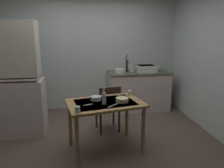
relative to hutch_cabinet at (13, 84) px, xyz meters
name	(u,v)px	position (x,y,z in m)	size (l,w,h in m)	color
ground_plane	(101,141)	(1.43, -0.49, -0.91)	(4.90, 4.90, 0.00)	brown
wall_back	(92,51)	(1.43, 1.26, 0.43)	(4.00, 0.10, 2.69)	silver
wall_right	(220,58)	(3.43, -0.49, 0.43)	(0.10, 3.51, 2.69)	silver
hutch_cabinet	(13,84)	(0.00, 0.00, 0.00)	(0.99, 0.48, 1.95)	beige
counter_cabinet	(138,91)	(2.46, 0.89, -0.47)	(1.39, 0.64, 0.89)	beige
sink_basin	(146,68)	(2.61, 0.89, 0.05)	(0.44, 0.34, 0.15)	silver
hand_pump	(127,65)	(2.18, 0.94, 0.14)	(0.05, 0.27, 0.39)	#232328
mixing_bowl_counter	(120,71)	(2.01, 0.84, 0.02)	(0.22, 0.22, 0.09)	white
stoneware_crock	(132,69)	(2.29, 0.92, 0.05)	(0.11, 0.11, 0.15)	beige
dining_table	(105,109)	(1.48, -0.75, -0.26)	(1.20, 0.91, 0.76)	#9E7745
chair_far_side	(108,107)	(1.61, -0.15, -0.45)	(0.45, 0.45, 0.86)	#30241C
serving_bowl_wide	(96,98)	(1.36, -0.63, -0.12)	(0.16, 0.16, 0.06)	#ADD1C1
soup_bowl_small	(122,100)	(1.73, -0.77, -0.12)	(0.19, 0.19, 0.06)	beige
teacup_cream	(130,93)	(1.92, -0.47, -0.11)	(0.06, 0.06, 0.08)	beige
mug_dark	(77,110)	(1.08, -1.11, -0.11)	(0.07, 0.07, 0.08)	#ADD1C1
glass_bottle	(104,98)	(1.45, -0.84, -0.06)	(0.06, 0.06, 0.24)	#B7BCC1
table_knife	(113,105)	(1.57, -0.92, -0.15)	(0.21, 0.02, 0.01)	silver
teaspoon_near_bowl	(121,96)	(1.77, -0.48, -0.15)	(0.12, 0.02, 0.01)	beige
teaspoon_by_cup	(88,105)	(1.23, -0.83, -0.15)	(0.14, 0.02, 0.01)	beige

